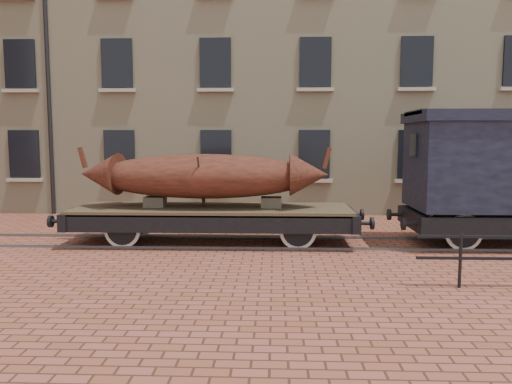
{
  "coord_description": "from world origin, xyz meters",
  "views": [
    {
      "loc": [
        -0.39,
        -12.86,
        2.71
      ],
      "look_at": [
        -0.9,
        0.5,
        1.3
      ],
      "focal_mm": 35.0,
      "sensor_mm": 36.0,
      "label": 1
    }
  ],
  "objects": [
    {
      "name": "rail_track",
      "position": [
        0.0,
        0.0,
        0.03
      ],
      "size": [
        30.0,
        1.52,
        0.06
      ],
      "color": "#59595E",
      "rests_on": "ground"
    },
    {
      "name": "warehouse_cream",
      "position": [
        3.0,
        9.99,
        7.0
      ],
      "size": [
        40.0,
        10.19,
        14.0
      ],
      "color": "beige",
      "rests_on": "ground"
    },
    {
      "name": "iron_boat",
      "position": [
        -2.25,
        -0.0,
        1.77
      ],
      "size": [
        6.6,
        1.92,
        1.58
      ],
      "color": "maroon",
      "rests_on": "flatcar_wagon"
    },
    {
      "name": "flatcar_wagon",
      "position": [
        -2.01,
        0.0,
        0.76
      ],
      "size": [
        8.08,
        2.19,
        1.22
      ],
      "color": "brown",
      "rests_on": "ground"
    },
    {
      "name": "ground",
      "position": [
        0.0,
        0.0,
        0.0
      ],
      "size": [
        90.0,
        90.0,
        0.0
      ],
      "primitive_type": "plane",
      "color": "brown"
    }
  ]
}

